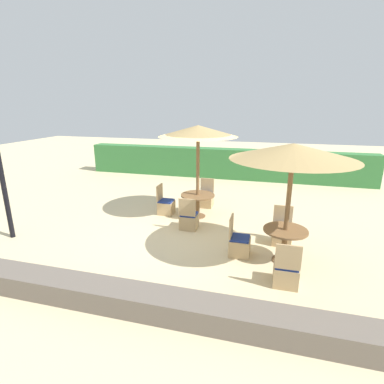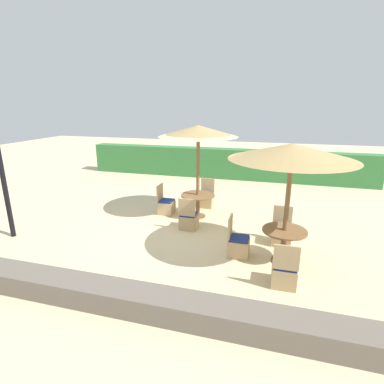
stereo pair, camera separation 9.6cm
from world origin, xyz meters
name	(u,v)px [view 1 (the left image)]	position (x,y,z in m)	size (l,w,h in m)	color
ground_plane	(186,229)	(0.00, 0.00, 0.00)	(40.00, 40.00, 0.00)	beige
hedge_row	(223,163)	(0.00, 6.18, 0.68)	(13.00, 0.70, 1.36)	#387A3D
stone_border	(129,299)	(0.00, -3.50, 0.20)	(10.00, 0.56, 0.40)	#6B6056
parasol_center	(198,132)	(0.07, 1.01, 2.58)	(2.28, 2.28, 2.76)	brown
round_table_center	(198,199)	(0.07, 1.01, 0.55)	(1.03, 1.03, 0.71)	brown
patio_chair_center_north	(206,199)	(0.11, 2.01, 0.26)	(0.46, 0.46, 0.93)	tan
patio_chair_center_south	(189,220)	(0.06, 0.04, 0.26)	(0.46, 0.46, 0.93)	tan
patio_chair_center_west	(166,206)	(-0.96, 0.99, 0.26)	(0.46, 0.46, 0.93)	tan
parasol_front_right	(293,152)	(2.55, -1.12, 2.43)	(2.55, 2.55, 2.60)	brown
round_table_front_right	(285,237)	(2.55, -1.12, 0.57)	(0.95, 0.95, 0.75)	brown
patio_chair_front_right_south	(286,273)	(2.57, -2.07, 0.26)	(0.46, 0.46, 0.93)	tan
patio_chair_front_right_north	(282,233)	(2.53, -0.24, 0.26)	(0.46, 0.46, 0.93)	tan
patio_chair_front_right_west	(239,244)	(1.57, -1.11, 0.26)	(0.46, 0.46, 0.93)	tan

